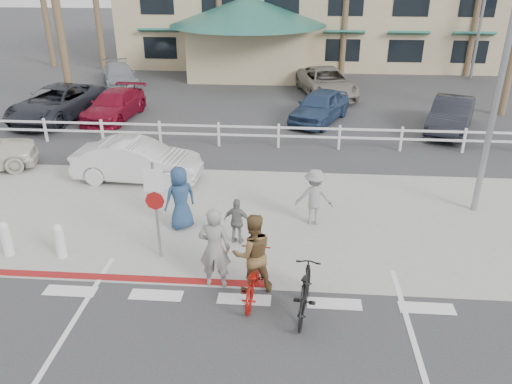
# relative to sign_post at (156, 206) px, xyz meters

# --- Properties ---
(ground) EXTENTS (140.00, 140.00, 0.00)m
(ground) POSITION_rel_sign_post_xyz_m (2.30, -2.20, -1.45)
(ground) COLOR #333335
(sidewalk_plaza) EXTENTS (22.00, 7.00, 0.01)m
(sidewalk_plaza) POSITION_rel_sign_post_xyz_m (2.30, 2.30, -1.44)
(sidewalk_plaza) COLOR gray
(sidewalk_plaza) RESTS_ON ground
(cross_street) EXTENTS (40.00, 5.00, 0.01)m
(cross_street) POSITION_rel_sign_post_xyz_m (2.30, 6.30, -1.45)
(cross_street) COLOR #333335
(cross_street) RESTS_ON ground
(parking_lot) EXTENTS (50.00, 16.00, 0.01)m
(parking_lot) POSITION_rel_sign_post_xyz_m (2.30, 15.80, -1.45)
(parking_lot) COLOR #333335
(parking_lot) RESTS_ON ground
(curb_red) EXTENTS (7.00, 0.25, 0.02)m
(curb_red) POSITION_rel_sign_post_xyz_m (-0.70, -1.00, -1.44)
(curb_red) COLOR maroon
(curb_red) RESTS_ON ground
(rail_fence) EXTENTS (29.40, 0.16, 1.00)m
(rail_fence) POSITION_rel_sign_post_xyz_m (2.80, 8.30, -0.95)
(rail_fence) COLOR silver
(rail_fence) RESTS_ON ground
(sign_post) EXTENTS (0.50, 0.10, 2.90)m
(sign_post) POSITION_rel_sign_post_xyz_m (0.00, 0.00, 0.00)
(sign_post) COLOR gray
(sign_post) RESTS_ON ground
(bollard_0) EXTENTS (0.26, 0.26, 0.95)m
(bollard_0) POSITION_rel_sign_post_xyz_m (-2.50, -0.20, -0.97)
(bollard_0) COLOR silver
(bollard_0) RESTS_ON ground
(bollard_1) EXTENTS (0.26, 0.26, 0.95)m
(bollard_1) POSITION_rel_sign_post_xyz_m (-3.90, -0.20, -0.97)
(bollard_1) COLOR silver
(bollard_1) RESTS_ON ground
(streetlight_0) EXTENTS (0.60, 2.00, 9.00)m
(streetlight_0) POSITION_rel_sign_post_xyz_m (8.80, 3.30, 3.05)
(streetlight_0) COLOR gray
(streetlight_0) RESTS_ON ground
(bike_red) EXTENTS (0.79, 1.95, 1.00)m
(bike_red) POSITION_rel_sign_post_xyz_m (2.48, -1.42, -0.95)
(bike_red) COLOR maroon
(bike_red) RESTS_ON ground
(rider_red) EXTENTS (0.74, 0.50, 2.00)m
(rider_red) POSITION_rel_sign_post_xyz_m (1.59, -1.08, -0.45)
(rider_red) COLOR gray
(rider_red) RESTS_ON ground
(bike_black) EXTENTS (0.77, 1.92, 1.12)m
(bike_black) POSITION_rel_sign_post_xyz_m (3.63, -1.94, -0.89)
(bike_black) COLOR black
(bike_black) RESTS_ON ground
(rider_black) EXTENTS (1.11, 0.98, 1.92)m
(rider_black) POSITION_rel_sign_post_xyz_m (2.46, -1.18, -0.49)
(rider_black) COLOR brown
(rider_black) RESTS_ON ground
(pedestrian_a) EXTENTS (1.09, 0.65, 1.66)m
(pedestrian_a) POSITION_rel_sign_post_xyz_m (3.93, 2.11, -0.62)
(pedestrian_a) COLOR gray
(pedestrian_a) RESTS_ON ground
(pedestrian_child) EXTENTS (0.81, 0.48, 1.29)m
(pedestrian_child) POSITION_rel_sign_post_xyz_m (1.88, 0.85, -0.80)
(pedestrian_child) COLOR slate
(pedestrian_child) RESTS_ON ground
(pedestrian_b) EXTENTS (1.06, 1.00, 1.83)m
(pedestrian_b) POSITION_rel_sign_post_xyz_m (0.22, 1.58, -0.54)
(pedestrian_b) COLOR navy
(pedestrian_b) RESTS_ON ground
(car_white_sedan) EXTENTS (4.33, 1.69, 1.41)m
(car_white_sedan) POSITION_rel_sign_post_xyz_m (-1.96, 4.75, -0.75)
(car_white_sedan) COLOR silver
(car_white_sedan) RESTS_ON ground
(lot_car_0) EXTENTS (3.55, 5.88, 1.53)m
(lot_car_0) POSITION_rel_sign_post_xyz_m (-7.80, 11.48, -0.69)
(lot_car_0) COLOR #20222B
(lot_car_0) RESTS_ON ground
(lot_car_1) EXTENTS (2.27, 4.64, 1.30)m
(lot_car_1) POSITION_rel_sign_post_xyz_m (-5.15, 11.72, -0.80)
(lot_car_1) COLOR maroon
(lot_car_1) RESTS_ON ground
(lot_car_2) EXTENTS (3.28, 4.58, 1.45)m
(lot_car_2) POSITION_rel_sign_post_xyz_m (4.46, 12.02, -0.73)
(lot_car_2) COLOR navy
(lot_car_2) RESTS_ON ground
(lot_car_3) EXTENTS (3.12, 4.71, 1.47)m
(lot_car_3) POSITION_rel_sign_post_xyz_m (10.09, 10.97, -0.72)
(lot_car_3) COLOR black
(lot_car_3) RESTS_ON ground
(lot_car_4) EXTENTS (3.48, 4.74, 1.28)m
(lot_car_4) POSITION_rel_sign_post_xyz_m (-7.07, 18.24, -0.81)
(lot_car_4) COLOR gray
(lot_car_4) RESTS_ON ground
(lot_car_5) EXTENTS (3.59, 5.79, 1.49)m
(lot_car_5) POSITION_rel_sign_post_xyz_m (5.02, 16.82, -0.70)
(lot_car_5) COLOR gray
(lot_car_5) RESTS_ON ground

